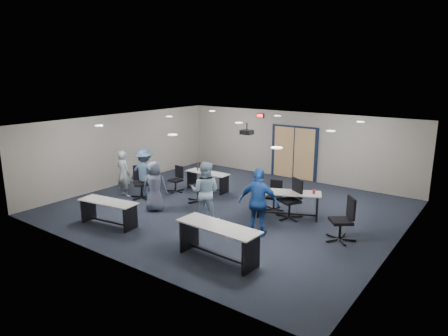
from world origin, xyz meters
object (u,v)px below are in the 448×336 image
Objects in this scene: person_lightblue at (205,191)px; person_back at (145,173)px; chair_loose_right at (341,219)px; person_gray at (124,174)px; table_front_right at (218,236)px; chair_loose_left at (141,182)px; chair_back_d at (290,199)px; person_navy at (259,202)px; table_back_left at (207,178)px; table_front_left at (108,209)px; chair_back_a at (175,179)px; table_back_right at (288,200)px; chair_back_c at (274,196)px; chair_back_b at (198,185)px; person_plaid at (155,186)px.

person_back is (-3.11, 0.55, -0.03)m from person_lightblue.
chair_loose_right is 0.71× the size of person_gray.
chair_loose_left is at bearing 158.73° from table_front_right.
table_front_right is at bearing -79.40° from chair_loose_left.
person_back is at bearing -126.37° from chair_loose_right.
chair_back_d is 0.73× the size of person_gray.
person_back is (-4.93, 0.58, -0.06)m from person_navy.
table_back_left is 1.51× the size of chair_loose_left.
chair_back_a reaches higher than table_front_left.
table_back_left is 3.84m from chair_back_d.
person_gray reaches higher than table_front_left.
chair_back_a is at bearing -33.44° from person_navy.
table_front_right is at bearing -114.48° from table_back_right.
table_back_right reaches higher than table_front_right.
chair_loose_left reaches higher than table_back_right.
chair_back_a is 0.99× the size of chair_back_c.
person_gray is at bearing -123.59° from chair_loose_right.
person_back is (-4.91, -1.12, 0.32)m from table_back_right.
person_back is (-1.84, -0.65, 0.28)m from chair_back_b.
chair_back_a is 0.80× the size of chair_loose_right.
person_plaid is (-3.61, -1.91, 0.25)m from table_back_right.
chair_back_c is at bearing -35.56° from chair_loose_left.
table_front_right is at bearing 127.47° from person_plaid.
chair_back_a is 2.05m from person_plaid.
table_back_right is (3.65, -0.76, 0.06)m from table_back_left.
chair_back_a is 6.37m from chair_loose_right.
person_lightblue is at bearing 158.08° from person_plaid.
chair_loose_left is 4.92m from person_navy.
table_back_right is at bearing 175.67° from person_back.
chair_back_c reaches higher than table_front_left.
table_front_right is at bearing -32.75° from chair_back_a.
table_front_right is at bearing 114.08° from person_lightblue.
table_front_right is at bearing -74.55° from chair_loose_right.
table_front_left is 0.91× the size of table_back_right.
person_plaid is (1.28, -0.60, 0.23)m from chair_loose_left.
chair_back_a reaches higher than table_front_right.
person_navy is (0.63, -1.96, 0.45)m from chair_back_c.
table_front_left is at bearing -74.59° from chair_back_a.
person_gray is 0.95× the size of person_back.
chair_loose_left is 0.36m from person_back.
person_plaid is at bearing -10.15° from person_navy.
person_navy reaches higher than table_front_right.
chair_back_a is 4.55m from chair_back_d.
chair_loose_left is at bearing -124.71° from chair_loose_right.
chair_loose_left reaches higher than chair_back_c.
person_plaid is at bearing -89.40° from table_back_left.
table_back_right is at bearing 5.23° from chair_back_a.
chair_back_c is at bearing -179.23° from person_back.
chair_back_d is 1.91m from chair_loose_right.
person_lightblue is at bearing 35.22° from table_front_left.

